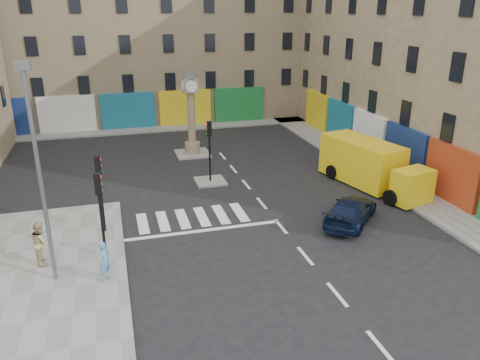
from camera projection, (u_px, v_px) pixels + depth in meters
name	position (u px, v px, depth m)	size (l,w,h in m)	color
ground	(288.00, 236.00, 22.02)	(120.00, 120.00, 0.00)	black
sidewalk_left	(32.00, 295.00, 17.38)	(7.00, 16.00, 0.15)	gray
sidewalk_right	(351.00, 157.00, 33.24)	(2.60, 30.00, 0.15)	gray
sidewalk_far	(153.00, 129.00, 41.00)	(32.00, 2.40, 0.15)	gray
island_near	(210.00, 181.00, 28.71)	(1.80, 1.80, 0.12)	gray
island_far	(193.00, 154.00, 34.12)	(2.40, 2.40, 0.12)	gray
building_right	(443.00, 40.00, 32.09)	(10.00, 30.00, 16.00)	tan
building_far	(141.00, 25.00, 43.30)	(32.00, 10.00, 17.00)	#7F7255
traffic_light_left_near	(100.00, 202.00, 19.17)	(0.28, 0.22, 3.70)	black
traffic_light_left_far	(100.00, 182.00, 21.34)	(0.28, 0.22, 3.70)	black
traffic_light_island	(209.00, 142.00, 27.83)	(0.28, 0.22, 3.70)	black
lamp_post	(38.00, 166.00, 16.67)	(0.50, 0.25, 8.30)	#595B60
clock_pillar	(191.00, 106.00, 32.90)	(1.20, 1.20, 6.10)	tan
navy_sedan	(351.00, 210.00, 23.17)	(1.80, 4.42, 1.28)	black
yellow_van	(370.00, 165.00, 27.72)	(3.82, 7.56, 2.64)	yellow
pedestrian_blue	(105.00, 261.00, 17.94)	(0.59, 0.39, 1.62)	#508FB7
pedestrian_tan	(41.00, 242.00, 19.12)	(0.90, 0.70, 1.85)	tan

